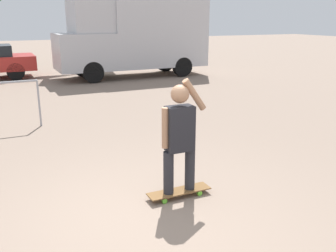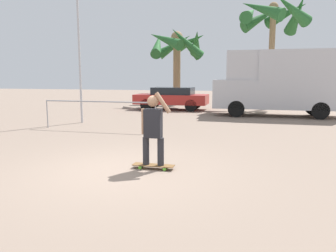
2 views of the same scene
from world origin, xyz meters
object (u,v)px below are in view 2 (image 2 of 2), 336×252
object	(u,v)px
skateboard	(153,165)
flagpole	(80,36)
parked_car_red	(172,97)
camper_van	(280,81)
palm_tree_center_background	(178,46)
palm_tree_near_van	(274,16)
person_skateboarder	(153,126)

from	to	relation	value
skateboard	flagpole	distance (m)	8.65
parked_car_red	flagpole	xyz separation A→B (m)	(-2.38, -6.40, 2.88)
camper_van	flagpole	distance (m)	9.70
skateboard	palm_tree_center_background	world-z (taller)	palm_tree_center_background
camper_van	palm_tree_near_van	world-z (taller)	palm_tree_near_van
skateboard	parked_car_red	size ratio (longest dim) A/B	0.21
person_skateboarder	camper_van	world-z (taller)	camper_van
camper_van	palm_tree_near_van	distance (m)	5.34
skateboard	flagpole	world-z (taller)	flagpole
camper_van	flagpole	size ratio (longest dim) A/B	0.96
parked_car_red	flagpole	world-z (taller)	flagpole
palm_tree_center_background	flagpole	size ratio (longest dim) A/B	0.82
skateboard	flagpole	bearing A→B (deg)	129.33
palm_tree_near_van	palm_tree_center_background	xyz separation A→B (m)	(-6.14, 1.57, -1.42)
skateboard	palm_tree_center_background	distance (m)	16.78
person_skateboarder	flagpole	xyz separation A→B (m)	(-5.00, 6.10, 2.69)
flagpole	person_skateboarder	bearing A→B (deg)	-50.68
camper_van	palm_tree_center_background	world-z (taller)	palm_tree_center_background
person_skateboarder	palm_tree_near_van	bearing A→B (deg)	77.81
flagpole	palm_tree_center_background	bearing A→B (deg)	78.73
camper_van	palm_tree_center_background	xyz separation A→B (m)	(-6.38, 5.36, 2.34)
skateboard	person_skateboarder	bearing A→B (deg)	180.00
palm_tree_center_background	palm_tree_near_van	bearing A→B (deg)	-14.37
skateboard	palm_tree_center_background	size ratio (longest dim) A/B	0.17
camper_van	parked_car_red	size ratio (longest dim) A/B	1.43
parked_car_red	skateboard	bearing A→B (deg)	-78.18
palm_tree_near_van	flagpole	distance (m)	11.79
palm_tree_center_background	flagpole	world-z (taller)	flagpole
person_skateboarder	parked_car_red	world-z (taller)	person_skateboarder
skateboard	palm_tree_near_van	size ratio (longest dim) A/B	0.14
skateboard	palm_tree_near_van	world-z (taller)	palm_tree_near_van
flagpole	parked_car_red	bearing A→B (deg)	69.60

